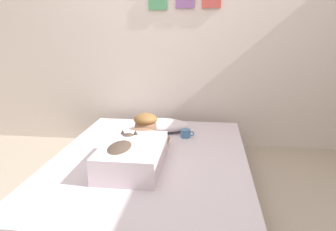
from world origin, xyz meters
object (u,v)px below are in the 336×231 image
at_px(bed, 150,175).
at_px(pillow, 161,125).
at_px(person_lying, 137,147).
at_px(coffee_cup, 186,133).
at_px(cell_phone, 117,154).
at_px(dog, 121,156).

distance_m(bed, pillow, 0.70).
bearing_deg(pillow, person_lying, -96.10).
xyz_separation_m(coffee_cup, cell_phone, (-0.51, -0.48, -0.03)).
distance_m(person_lying, dog, 0.19).
height_order(pillow, person_lying, person_lying).
relative_size(bed, person_lying, 2.28).
relative_size(bed, coffee_cup, 16.77).
height_order(bed, pillow, pillow).
bearing_deg(pillow, cell_phone, -112.19).
xyz_separation_m(dog, cell_phone, (-0.11, 0.27, -0.10)).
bearing_deg(bed, pillow, 90.73).
height_order(bed, dog, dog).
height_order(bed, person_lying, person_lying).
distance_m(person_lying, cell_phone, 0.23).
bearing_deg(coffee_cup, bed, -115.79).
distance_m(pillow, coffee_cup, 0.30).
relative_size(bed, pillow, 4.03).
bearing_deg(person_lying, coffee_cup, 60.28).
bearing_deg(dog, person_lying, 68.11).
distance_m(bed, person_lying, 0.29).
distance_m(bed, dog, 0.40).
height_order(pillow, dog, dog).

